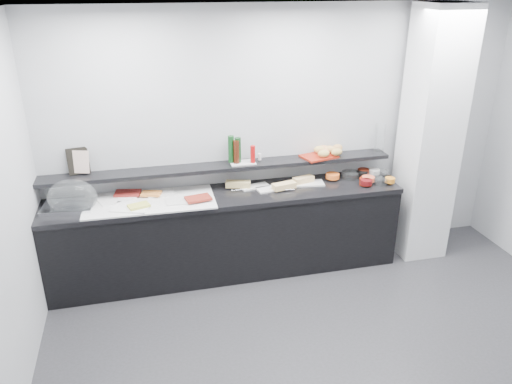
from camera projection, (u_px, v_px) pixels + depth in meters
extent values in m
plane|color=#2D2D30|center=(352.00, 369.00, 4.03)|extent=(5.00, 5.00, 0.00)
cube|color=#A7AAAE|center=(285.00, 138.00, 5.28)|extent=(5.00, 0.02, 2.70)
plane|color=white|center=(387.00, 16.00, 2.96)|extent=(5.00, 5.00, 0.00)
cube|color=silver|center=(430.00, 137.00, 5.29)|extent=(0.50, 0.50, 2.70)
cube|color=black|center=(227.00, 235.00, 5.23)|extent=(3.60, 0.60, 0.85)
cube|color=black|center=(226.00, 196.00, 5.05)|extent=(3.62, 0.62, 0.05)
cube|color=black|center=(222.00, 167.00, 5.10)|extent=(3.60, 0.25, 0.04)
cube|color=silver|center=(68.00, 207.00, 4.71)|extent=(0.50, 0.36, 0.04)
ellipsoid|color=silver|center=(72.00, 197.00, 4.66)|extent=(0.51, 0.38, 0.34)
cube|color=silver|center=(150.00, 201.00, 4.85)|extent=(1.26, 0.62, 0.01)
cube|color=white|center=(116.00, 199.00, 4.88)|extent=(0.40, 0.34, 0.01)
cube|color=maroon|center=(128.00, 193.00, 4.95)|extent=(0.27, 0.20, 0.02)
cube|color=silver|center=(161.00, 193.00, 5.00)|extent=(0.27, 0.18, 0.01)
cube|color=orange|center=(151.00, 194.00, 4.94)|extent=(0.22, 0.17, 0.02)
cube|color=white|center=(131.00, 208.00, 4.69)|extent=(0.39, 0.33, 0.01)
cube|color=#CAC94E|center=(139.00, 206.00, 4.68)|extent=(0.22, 0.18, 0.02)
cube|color=silver|center=(180.00, 201.00, 4.83)|extent=(0.27, 0.18, 0.01)
cube|color=maroon|center=(198.00, 198.00, 4.84)|extent=(0.27, 0.19, 0.02)
cube|color=white|center=(255.00, 186.00, 5.20)|extent=(0.32, 0.19, 0.01)
cube|color=tan|center=(238.00, 184.00, 5.16)|extent=(0.27, 0.16, 0.06)
cylinder|color=silver|center=(239.00, 190.00, 5.08)|extent=(0.16, 0.01, 0.01)
cube|color=white|center=(274.00, 188.00, 5.15)|extent=(0.37, 0.20, 0.01)
cube|color=#E4BE78|center=(284.00, 186.00, 5.12)|extent=(0.26, 0.15, 0.06)
cylinder|color=silver|center=(287.00, 190.00, 5.09)|extent=(0.16, 0.03, 0.01)
cube|color=silver|center=(305.00, 183.00, 5.27)|extent=(0.41, 0.22, 0.01)
cube|color=#DDB574|center=(303.00, 180.00, 5.27)|extent=(0.24, 0.15, 0.06)
cylinder|color=silver|center=(302.00, 182.00, 5.27)|extent=(0.16, 0.04, 0.01)
cylinder|color=silver|center=(350.00, 175.00, 5.43)|extent=(0.25, 0.25, 0.07)
cylinder|color=orange|center=(333.00, 176.00, 5.37)|extent=(0.15, 0.15, 0.05)
cylinder|color=black|center=(362.00, 175.00, 5.43)|extent=(0.15, 0.15, 0.07)
cylinder|color=#631C0E|center=(363.00, 171.00, 5.49)|extent=(0.14, 0.14, 0.05)
cylinder|color=white|center=(380.00, 174.00, 5.46)|extent=(0.20, 0.20, 0.07)
cylinder|color=silver|center=(374.00, 171.00, 5.49)|extent=(0.14, 0.14, 0.05)
cylinder|color=maroon|center=(366.00, 182.00, 5.25)|extent=(0.18, 0.18, 0.07)
cylinder|color=#560C0D|center=(366.00, 182.00, 5.20)|extent=(0.16, 0.16, 0.05)
cylinder|color=silver|center=(381.00, 181.00, 5.25)|extent=(0.15, 0.15, 0.07)
cylinder|color=#E75B38|center=(368.00, 179.00, 5.29)|extent=(0.17, 0.17, 0.05)
cylinder|color=black|center=(387.00, 179.00, 5.31)|extent=(0.12, 0.12, 0.07)
cylinder|color=orange|center=(390.00, 180.00, 5.26)|extent=(0.12, 0.12, 0.05)
cube|color=black|center=(78.00, 161.00, 4.82)|extent=(0.21, 0.11, 0.26)
cube|color=#CEA195|center=(80.00, 162.00, 4.79)|extent=(0.19, 0.10, 0.22)
cube|color=white|center=(243.00, 163.00, 5.14)|extent=(0.26, 0.16, 0.01)
cylinder|color=#0E3514|center=(238.00, 150.00, 5.09)|extent=(0.08, 0.08, 0.26)
cylinder|color=#3A160A|center=(236.00, 152.00, 5.06)|extent=(0.07, 0.07, 0.24)
cylinder|color=#103E18|center=(231.00, 149.00, 5.08)|extent=(0.08, 0.08, 0.28)
cylinder|color=#AA0C0D|center=(253.00, 154.00, 5.09)|extent=(0.05, 0.05, 0.18)
cylinder|color=silver|center=(260.00, 157.00, 5.18)|extent=(0.04, 0.04, 0.07)
cylinder|color=white|center=(252.00, 158.00, 5.14)|extent=(0.04, 0.04, 0.07)
cube|color=maroon|center=(319.00, 156.00, 5.31)|extent=(0.41, 0.33, 0.02)
ellipsoid|color=tan|center=(319.00, 150.00, 5.35)|extent=(0.14, 0.10, 0.08)
ellipsoid|color=#CC854D|center=(323.00, 149.00, 5.37)|extent=(0.15, 0.10, 0.08)
ellipsoid|color=#B78246|center=(337.00, 148.00, 5.41)|extent=(0.12, 0.08, 0.08)
ellipsoid|color=#CA824D|center=(324.00, 153.00, 5.26)|extent=(0.14, 0.12, 0.08)
ellipsoid|color=tan|center=(324.00, 154.00, 5.23)|extent=(0.13, 0.09, 0.08)
ellipsoid|color=#B18B43|center=(337.00, 152.00, 5.28)|extent=(0.15, 0.12, 0.08)
ellipsoid|color=tan|center=(329.00, 149.00, 5.36)|extent=(0.15, 0.11, 0.08)
cylinder|color=silver|center=(380.00, 138.00, 5.45)|extent=(0.13, 0.13, 0.30)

